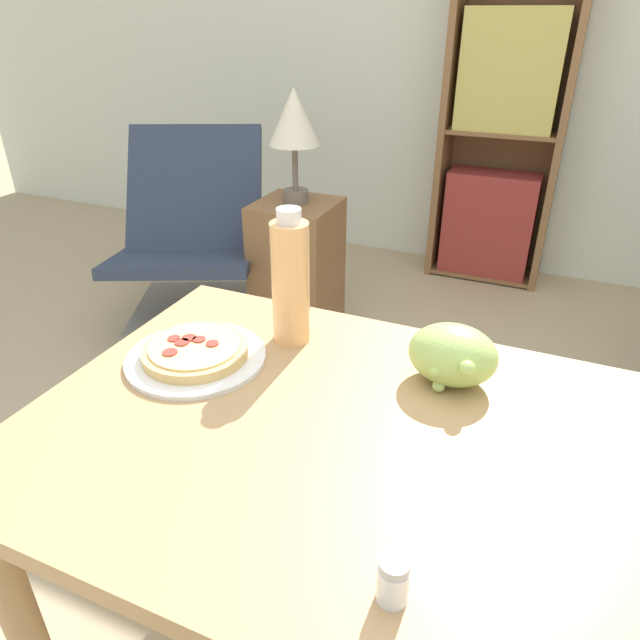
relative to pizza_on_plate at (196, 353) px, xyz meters
name	(u,v)px	position (x,y,z in m)	size (l,w,h in m)	color
wall_back	(540,24)	(0.32, 2.62, 0.52)	(8.00, 0.05, 2.60)	silver
dining_table	(342,489)	(0.34, -0.08, -0.14)	(1.04, 0.75, 0.77)	tan
pizza_on_plate	(196,353)	(0.00, 0.00, 0.00)	(0.27, 0.27, 0.04)	white
grape_bunch	(452,355)	(0.46, 0.12, 0.04)	(0.16, 0.13, 0.11)	#A8CC66
drink_bottle	(291,281)	(0.13, 0.15, 0.11)	(0.07, 0.07, 0.27)	#EFB270
salt_shaker	(393,580)	(0.49, -0.34, 0.02)	(0.04, 0.04, 0.06)	white
lounge_chair_near	(194,266)	(-0.96, 1.31, -0.50)	(0.85, 0.95, 0.88)	slate
bookshelf	(500,145)	(0.24, 2.44, -0.05)	(0.61, 0.29, 1.61)	brown
side_table	(297,271)	(-0.46, 1.39, -0.47)	(0.34, 0.34, 0.63)	brown
table_lamp	(294,122)	(-0.46, 1.39, 0.18)	(0.21, 0.21, 0.46)	#665B51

